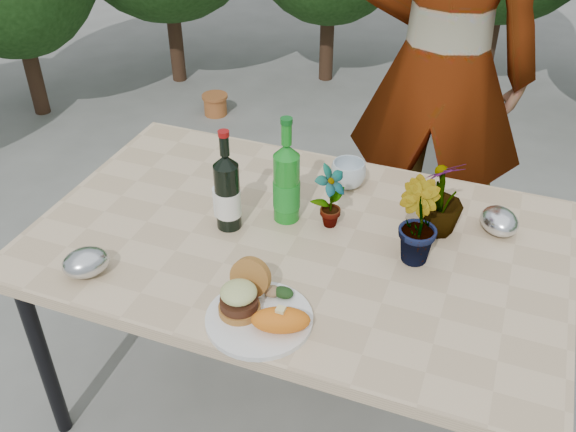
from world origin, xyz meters
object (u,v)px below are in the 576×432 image
(patio_table, at_px, (297,251))
(wine_bottle, at_px, (227,193))
(person, at_px, (441,71))
(dinner_plate, at_px, (259,319))

(patio_table, xyz_separation_m, wine_bottle, (-0.22, -0.02, 0.18))
(wine_bottle, xyz_separation_m, person, (0.47, 0.91, 0.10))
(dinner_plate, distance_m, wine_bottle, 0.45)
(patio_table, bearing_deg, wine_bottle, -173.90)
(patio_table, relative_size, wine_bottle, 4.83)
(wine_bottle, distance_m, person, 1.03)
(wine_bottle, relative_size, person, 0.17)
(dinner_plate, bearing_deg, person, 80.07)
(dinner_plate, height_order, person, person)
(dinner_plate, xyz_separation_m, person, (0.22, 1.26, 0.21))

